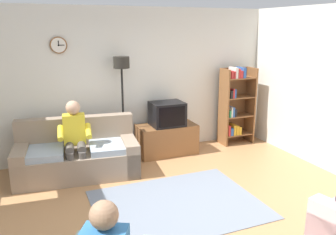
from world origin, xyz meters
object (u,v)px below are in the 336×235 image
object	(u,v)px
bookshelf	(235,105)
person_on_couch	(75,136)
tv_stand	(167,139)
tv	(167,114)
couch	(77,156)
floor_lamp	(122,80)

from	to	relation	value
bookshelf	person_on_couch	xyz separation A→B (m)	(-3.27, -0.54, -0.11)
tv_stand	person_on_couch	size ratio (longest dim) A/B	0.89
tv_stand	person_on_couch	xyz separation A→B (m)	(-1.74, -0.47, 0.42)
tv	bookshelf	size ratio (longest dim) A/B	0.38
tv	person_on_couch	world-z (taller)	person_on_couch
bookshelf	couch	bearing A→B (deg)	-172.48
tv	floor_lamp	size ratio (longest dim) A/B	0.32
floor_lamp	person_on_couch	bearing A→B (deg)	-148.75
couch	tv	xyz separation A→B (m)	(1.71, 0.33, 0.47)
tv_stand	tv	xyz separation A→B (m)	(0.00, -0.02, 0.50)
couch	floor_lamp	xyz separation A→B (m)	(0.90, 0.46, 1.14)
couch	person_on_couch	size ratio (longest dim) A/B	1.60
couch	person_on_couch	world-z (taller)	person_on_couch
couch	bookshelf	xyz separation A→B (m)	(3.24, 0.43, 0.50)
couch	tv_stand	world-z (taller)	couch
bookshelf	person_on_couch	distance (m)	3.31
tv_stand	floor_lamp	distance (m)	1.42
couch	tv	distance (m)	1.80
tv	couch	bearing A→B (deg)	-168.97
floor_lamp	person_on_couch	world-z (taller)	floor_lamp
tv	bookshelf	world-z (taller)	bookshelf
couch	floor_lamp	distance (m)	1.52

